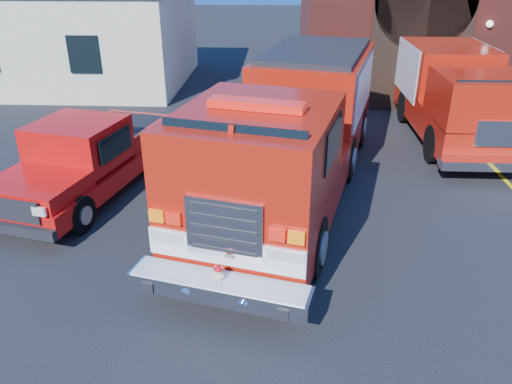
{
  "coord_description": "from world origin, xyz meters",
  "views": [
    {
      "loc": [
        0.41,
        -9.91,
        5.53
      ],
      "look_at": [
        0.0,
        -1.2,
        1.3
      ],
      "focal_mm": 35.0,
      "sensor_mm": 36.0,
      "label": 1
    }
  ],
  "objects_px": {
    "side_building": "(72,33)",
    "fire_engine": "(294,129)",
    "secondary_truck": "(449,87)",
    "pickup_truck": "(89,157)"
  },
  "relations": [
    {
      "from": "fire_engine",
      "to": "secondary_truck",
      "type": "relative_size",
      "value": 1.27
    },
    {
      "from": "side_building",
      "to": "fire_engine",
      "type": "xyz_separation_m",
      "value": [
        9.79,
        -11.37,
        -0.56
      ]
    },
    {
      "from": "pickup_truck",
      "to": "secondary_truck",
      "type": "distance_m",
      "value": 11.53
    },
    {
      "from": "pickup_truck",
      "to": "secondary_truck",
      "type": "bearing_deg",
      "value": 26.85
    },
    {
      "from": "secondary_truck",
      "to": "side_building",
      "type": "bearing_deg",
      "value": 156.86
    },
    {
      "from": "side_building",
      "to": "fire_engine",
      "type": "bearing_deg",
      "value": -49.26
    },
    {
      "from": "pickup_truck",
      "to": "secondary_truck",
      "type": "relative_size",
      "value": 0.73
    },
    {
      "from": "fire_engine",
      "to": "pickup_truck",
      "type": "height_order",
      "value": "fire_engine"
    },
    {
      "from": "side_building",
      "to": "pickup_truck",
      "type": "distance_m",
      "value": 12.6
    },
    {
      "from": "secondary_truck",
      "to": "fire_engine",
      "type": "bearing_deg",
      "value": -136.29
    }
  ]
}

